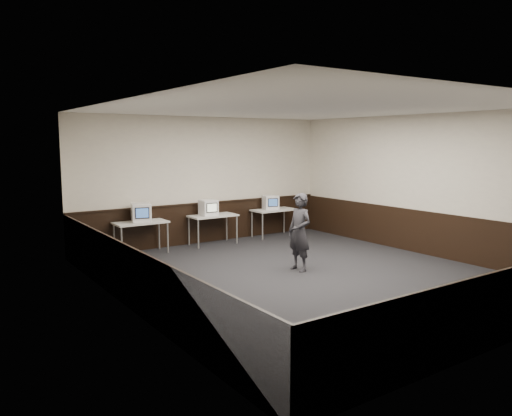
{
  "coord_description": "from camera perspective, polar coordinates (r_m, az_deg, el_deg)",
  "views": [
    {
      "loc": [
        -6.09,
        -7.23,
        2.58
      ],
      "look_at": [
        -0.05,
        1.6,
        1.15
      ],
      "focal_mm": 35.0,
      "sensor_mm": 36.0,
      "label": 1
    }
  ],
  "objects": [
    {
      "name": "desk_center",
      "position": [
        12.57,
        -4.95,
        -1.11
      ],
      "size": [
        1.2,
        0.6,
        0.75
      ],
      "color": "silver",
      "rests_on": "ground"
    },
    {
      "name": "desk_left",
      "position": [
        11.77,
        -13.03,
        -1.88
      ],
      "size": [
        1.2,
        0.6,
        0.75
      ],
      "color": "silver",
      "rests_on": "ground"
    },
    {
      "name": "wainscot_rail",
      "position": [
        12.84,
        -5.75,
        0.59
      ],
      "size": [
        6.98,
        0.06,
        0.04
      ],
      "primitive_type": "cube",
      "color": "black",
      "rests_on": "wainscot_back"
    },
    {
      "name": "ceiling",
      "position": [
        9.47,
        5.86,
        11.33
      ],
      "size": [
        8.0,
        8.0,
        0.0
      ],
      "primitive_type": "plane",
      "rotation": [
        3.14,
        0.0,
        0.0
      ],
      "color": "white",
      "rests_on": "back_wall"
    },
    {
      "name": "right_wall",
      "position": [
        12.05,
        18.59,
        2.55
      ],
      "size": [
        0.0,
        8.0,
        8.0
      ],
      "primitive_type": "plane",
      "rotation": [
        1.57,
        0.0,
        -1.57
      ],
      "color": "silver",
      "rests_on": "ground"
    },
    {
      "name": "wainscot_front",
      "position": [
        7.21,
        26.73,
        -9.98
      ],
      "size": [
        6.98,
        0.04,
        1.0
      ],
      "primitive_type": "cube",
      "color": "black",
      "rests_on": "front_wall"
    },
    {
      "name": "wainscot_left",
      "position": [
        7.96,
        -14.12,
        -7.76
      ],
      "size": [
        0.04,
        7.98,
        1.0
      ],
      "primitive_type": "cube",
      "color": "black",
      "rests_on": "left_wall"
    },
    {
      "name": "emac_right",
      "position": [
        13.54,
        1.67,
        0.65
      ],
      "size": [
        0.48,
        0.49,
        0.38
      ],
      "rotation": [
        0.0,
        0.0,
        -0.3
      ],
      "color": "white",
      "rests_on": "desk_right"
    },
    {
      "name": "wainscot_right",
      "position": [
        12.17,
        18.31,
        -2.61
      ],
      "size": [
        0.04,
        7.98,
        1.0
      ],
      "primitive_type": "cube",
      "color": "black",
      "rests_on": "right_wall"
    },
    {
      "name": "emac_center",
      "position": [
        12.48,
        -5.47,
        0.05
      ],
      "size": [
        0.41,
        0.44,
        0.39
      ],
      "rotation": [
        0.0,
        0.0,
        -0.06
      ],
      "color": "white",
      "rests_on": "desk_center"
    },
    {
      "name": "back_wall",
      "position": [
        12.81,
        -5.87,
        3.19
      ],
      "size": [
        7.0,
        0.0,
        7.0
      ],
      "primitive_type": "plane",
      "rotation": [
        1.57,
        0.0,
        0.0
      ],
      "color": "silver",
      "rests_on": "ground"
    },
    {
      "name": "emac_left",
      "position": [
        11.72,
        -12.99,
        -0.52
      ],
      "size": [
        0.53,
        0.54,
        0.42
      ],
      "rotation": [
        0.0,
        0.0,
        -0.27
      ],
      "color": "white",
      "rests_on": "desk_left"
    },
    {
      "name": "desk_right",
      "position": [
        13.59,
        2.04,
        -0.43
      ],
      "size": [
        1.2,
        0.6,
        0.75
      ],
      "color": "silver",
      "rests_on": "ground"
    },
    {
      "name": "left_wall",
      "position": [
        7.74,
        -14.52,
        0.1
      ],
      "size": [
        0.0,
        8.0,
        8.0
      ],
      "primitive_type": "plane",
      "rotation": [
        1.57,
        0.0,
        1.57
      ],
      "color": "silver",
      "rests_on": "ground"
    },
    {
      "name": "wainscot_back",
      "position": [
        12.93,
        -5.77,
        -1.68
      ],
      "size": [
        6.98,
        0.04,
        1.0
      ],
      "primitive_type": "cube",
      "color": "black",
      "rests_on": "back_wall"
    },
    {
      "name": "floor",
      "position": [
        9.8,
        5.6,
        -7.69
      ],
      "size": [
        8.0,
        8.0,
        0.0
      ],
      "primitive_type": "plane",
      "color": "black",
      "rests_on": "ground"
    },
    {
      "name": "person",
      "position": [
        10.01,
        5.0,
        -2.77
      ],
      "size": [
        0.42,
        0.6,
        1.56
      ],
      "primitive_type": "imported",
      "rotation": [
        0.0,
        0.0,
        -1.5
      ],
      "color": "#27262B",
      "rests_on": "ground"
    }
  ]
}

